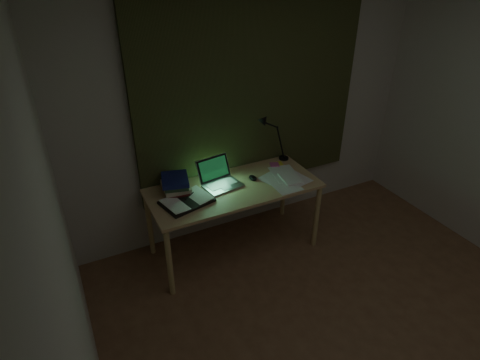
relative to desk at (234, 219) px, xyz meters
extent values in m
cube|color=beige|center=(0.37, 0.41, 0.91)|extent=(3.50, 0.00, 2.50)
cube|color=beige|center=(-1.38, -1.59, 0.91)|extent=(0.00, 4.00, 2.50)
cube|color=#32371B|center=(0.37, 0.37, 1.11)|extent=(2.20, 0.06, 2.00)
ellipsoid|color=black|center=(0.21, 0.04, 0.36)|extent=(0.06, 0.10, 0.04)
cube|color=yellow|center=(0.57, 0.18, 0.35)|extent=(0.09, 0.09, 0.02)
cube|color=#D9549A|center=(0.52, 0.18, 0.35)|extent=(0.10, 0.10, 0.02)
camera|label=1|loc=(-1.30, -2.72, 2.16)|focal=30.00mm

